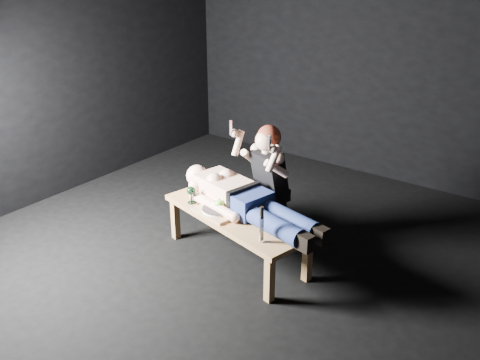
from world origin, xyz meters
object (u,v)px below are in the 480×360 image
Objects in this scene: table at (237,236)px; serving_tray at (217,212)px; kneeling_woman at (275,182)px; lying_man at (247,198)px; carving_knife at (261,225)px; goblet at (191,195)px.

serving_tray is at bearing -133.23° from table.
kneeling_woman reaches higher than table.
carving_knife is at bearing -29.00° from lying_man.
table is 0.65m from carving_knife.
table is 0.29m from serving_tray.
lying_man is 4.89× the size of carving_knife.
kneeling_woman is at bearing 45.68° from goblet.
goblet is 0.53× the size of carving_knife.
carving_knife is at bearing -48.93° from kneeling_woman.
kneeling_woman is 3.92× the size of carving_knife.
carving_knife is (0.38, -0.34, 0.02)m from lying_man.
carving_knife reaches higher than table.
table is 8.84× the size of goblet.
carving_knife is at bearing -18.63° from table.
kneeling_woman is at bearing 92.00° from table.
carving_knife is (0.36, -0.74, 0.00)m from kneeling_woman.
table is at bearing 161.37° from carving_knife.
kneeling_woman is at bearing 128.39° from carving_knife.
lying_man reaches higher than table.
lying_man is 0.51m from carving_knife.
serving_tray is 1.28× the size of carving_knife.
table is at bearing 10.35° from goblet.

